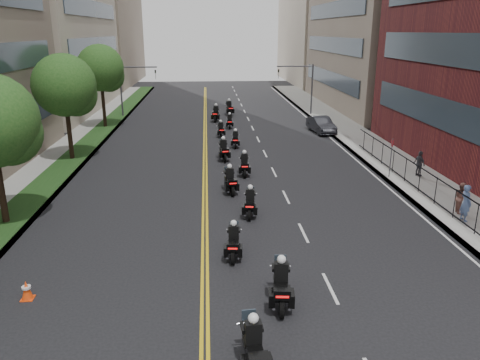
% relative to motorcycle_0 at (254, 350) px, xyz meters
% --- Properties ---
extents(sidewalk_right, '(4.00, 90.00, 0.15)m').
position_rel_motorcycle_0_xyz_m(sidewalk_right, '(12.07, 24.20, -0.62)').
color(sidewalk_right, gray).
rests_on(sidewalk_right, ground).
extents(sidewalk_left, '(4.00, 90.00, 0.15)m').
position_rel_motorcycle_0_xyz_m(sidewalk_left, '(-11.93, 24.20, -0.62)').
color(sidewalk_left, gray).
rests_on(sidewalk_left, ground).
extents(grass_strip, '(2.00, 90.00, 0.04)m').
position_rel_motorcycle_0_xyz_m(grass_strip, '(-11.13, 24.20, -0.53)').
color(grass_strip, '#193C15').
rests_on(grass_strip, sidewalk_left).
extents(building_right_far, '(15.00, 28.00, 26.00)m').
position_rel_motorcycle_0_xyz_m(building_right_far, '(21.57, 77.20, 12.30)').
color(building_right_far, '#B0A18D').
rests_on(building_right_far, ground).
extents(building_left_far, '(16.00, 28.00, 26.00)m').
position_rel_motorcycle_0_xyz_m(building_left_far, '(-21.93, 77.20, 12.30)').
color(building_left_far, '#7D6A5B').
rests_on(building_left_far, ground).
extents(iron_fence, '(0.05, 28.00, 1.50)m').
position_rel_motorcycle_0_xyz_m(iron_fence, '(11.07, 11.20, 0.21)').
color(iron_fence, black).
rests_on(iron_fence, sidewalk_right).
extents(street_trees, '(4.40, 38.40, 7.98)m').
position_rel_motorcycle_0_xyz_m(street_trees, '(-10.98, 17.80, 4.44)').
color(street_trees, black).
rests_on(street_trees, ground).
extents(traffic_signal_right, '(4.09, 0.20, 5.60)m').
position_rel_motorcycle_0_xyz_m(traffic_signal_right, '(9.61, 41.20, 3.00)').
color(traffic_signal_right, '#3F3F44').
rests_on(traffic_signal_right, ground).
extents(traffic_signal_left, '(4.09, 0.20, 5.60)m').
position_rel_motorcycle_0_xyz_m(traffic_signal_left, '(-9.47, 41.20, 3.00)').
color(traffic_signal_left, '#3F3F44').
rests_on(traffic_signal_left, ground).
extents(motorcycle_0, '(0.63, 2.39, 1.76)m').
position_rel_motorcycle_0_xyz_m(motorcycle_0, '(0.00, 0.00, 0.00)').
color(motorcycle_0, black).
rests_on(motorcycle_0, ground).
extents(motorcycle_1, '(0.71, 2.46, 1.82)m').
position_rel_motorcycle_0_xyz_m(motorcycle_1, '(1.26, 3.28, 0.02)').
color(motorcycle_1, black).
rests_on(motorcycle_1, ground).
extents(motorcycle_2, '(0.60, 2.18, 1.61)m').
position_rel_motorcycle_0_xyz_m(motorcycle_2, '(-0.16, 7.01, -0.06)').
color(motorcycle_2, black).
rests_on(motorcycle_2, ground).
extents(motorcycle_3, '(0.66, 2.21, 1.63)m').
position_rel_motorcycle_0_xyz_m(motorcycle_3, '(0.95, 11.57, -0.05)').
color(motorcycle_3, black).
rests_on(motorcycle_3, ground).
extents(motorcycle_4, '(0.70, 2.31, 1.71)m').
position_rel_motorcycle_0_xyz_m(motorcycle_4, '(0.11, 15.26, -0.02)').
color(motorcycle_4, black).
rests_on(motorcycle_4, ground).
extents(motorcycle_5, '(0.54, 2.26, 1.67)m').
position_rel_motorcycle_0_xyz_m(motorcycle_5, '(1.22, 18.70, -0.04)').
color(motorcycle_5, black).
rests_on(motorcycle_5, ground).
extents(motorcycle_6, '(0.65, 2.39, 1.76)m').
position_rel_motorcycle_0_xyz_m(motorcycle_6, '(-0.00, 22.57, -0.00)').
color(motorcycle_6, black).
rests_on(motorcycle_6, ground).
extents(motorcycle_7, '(0.53, 2.08, 1.53)m').
position_rel_motorcycle_0_xyz_m(motorcycle_7, '(1.11, 26.48, -0.09)').
color(motorcycle_7, black).
rests_on(motorcycle_7, ground).
extents(motorcycle_8, '(0.50, 2.07, 1.53)m').
position_rel_motorcycle_0_xyz_m(motorcycle_8, '(0.04, 30.53, -0.09)').
color(motorcycle_8, black).
rests_on(motorcycle_8, ground).
extents(motorcycle_9, '(0.49, 2.07, 1.52)m').
position_rel_motorcycle_0_xyz_m(motorcycle_9, '(1.03, 34.42, -0.09)').
color(motorcycle_9, black).
rests_on(motorcycle_9, ground).
extents(motorcycle_10, '(0.74, 2.53, 1.87)m').
position_rel_motorcycle_0_xyz_m(motorcycle_10, '(-0.24, 38.16, 0.04)').
color(motorcycle_10, black).
rests_on(motorcycle_10, ground).
extents(motorcycle_11, '(0.75, 2.51, 1.85)m').
position_rel_motorcycle_0_xyz_m(motorcycle_11, '(1.35, 41.74, 0.04)').
color(motorcycle_11, black).
rests_on(motorcycle_11, ground).
extents(parked_sedan, '(2.07, 4.64, 1.48)m').
position_rel_motorcycle_0_xyz_m(parked_sedan, '(9.47, 31.69, 0.04)').
color(parked_sedan, black).
rests_on(parked_sedan, ground).
extents(pedestrian_a, '(0.52, 0.72, 1.85)m').
position_rel_motorcycle_0_xyz_m(pedestrian_a, '(11.42, 9.81, 0.38)').
color(pedestrian_a, '#4D618E').
rests_on(pedestrian_a, sidewalk_right).
extents(pedestrian_b, '(0.74, 0.88, 1.61)m').
position_rel_motorcycle_0_xyz_m(pedestrian_b, '(11.77, 10.84, 0.26)').
color(pedestrian_b, '#955E51').
rests_on(pedestrian_b, sidewalk_right).
extents(pedestrian_c, '(0.62, 1.03, 1.64)m').
position_rel_motorcycle_0_xyz_m(pedestrian_c, '(12.40, 17.20, 0.28)').
color(pedestrian_c, '#39393F').
rests_on(pedestrian_c, sidewalk_right).
extents(traffic_cone, '(0.43, 0.43, 0.72)m').
position_rel_motorcycle_0_xyz_m(traffic_cone, '(-7.68, 4.25, -0.35)').
color(traffic_cone, '#FF440D').
rests_on(traffic_cone, ground).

